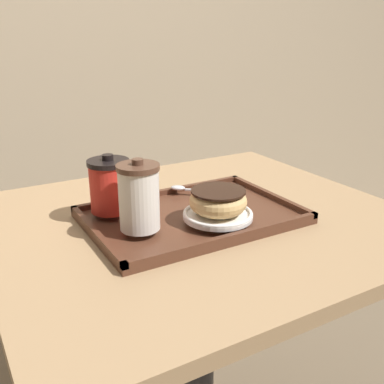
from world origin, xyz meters
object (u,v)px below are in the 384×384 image
(donut_chocolate_glazed, at_px, (218,201))
(spoon, at_px, (188,189))
(coffee_cup_front, at_px, (139,197))
(coffee_cup_rear, at_px, (110,185))

(donut_chocolate_glazed, relative_size, spoon, 0.89)
(coffee_cup_front, bearing_deg, spoon, 37.28)
(coffee_cup_rear, relative_size, donut_chocolate_glazed, 1.04)
(coffee_cup_rear, xyz_separation_m, spoon, (0.20, 0.03, -0.05))
(donut_chocolate_glazed, bearing_deg, coffee_cup_rear, 140.15)
(coffee_cup_front, relative_size, coffee_cup_rear, 1.13)
(donut_chocolate_glazed, distance_m, spoon, 0.18)
(donut_chocolate_glazed, xyz_separation_m, spoon, (0.03, 0.17, -0.03))
(coffee_cup_rear, relative_size, spoon, 0.93)
(coffee_cup_front, distance_m, spoon, 0.24)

